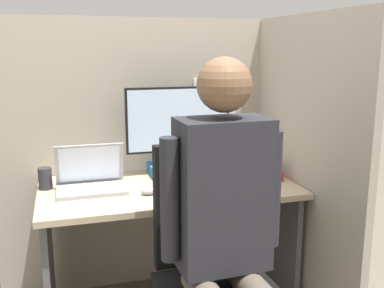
{
  "coord_description": "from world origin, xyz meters",
  "views": [
    {
      "loc": [
        -0.51,
        -1.84,
        1.42
      ],
      "look_at": [
        0.08,
        0.17,
        0.96
      ],
      "focal_mm": 42.0,
      "sensor_mm": 36.0,
      "label": 1
    }
  ],
  "objects": [
    {
      "name": "office_chair",
      "position": [
        0.05,
        -0.24,
        0.53
      ],
      "size": [
        0.52,
        0.56,
        1.03
      ],
      "color": "black",
      "rests_on": "ground"
    },
    {
      "name": "stapler",
      "position": [
        0.58,
        0.31,
        0.74
      ],
      "size": [
        0.04,
        0.17,
        0.05
      ],
      "color": "#A31919",
      "rests_on": "desk"
    },
    {
      "name": "mouse",
      "position": [
        -0.13,
        0.22,
        0.73
      ],
      "size": [
        0.07,
        0.05,
        0.03
      ],
      "color": "gray",
      "rests_on": "desk"
    },
    {
      "name": "paper_box",
      "position": [
        0.11,
        0.54,
        0.74
      ],
      "size": [
        0.33,
        0.22,
        0.05
      ],
      "color": "#236BAD",
      "rests_on": "desk"
    },
    {
      "name": "cubicle_panel_right",
      "position": [
        0.68,
        0.27,
        0.79
      ],
      "size": [
        0.04,
        1.32,
        1.58
      ],
      "color": "gray",
      "rests_on": "ground"
    },
    {
      "name": "person",
      "position": [
        0.05,
        -0.4,
        0.8
      ],
      "size": [
        0.48,
        0.46,
        1.39
      ],
      "color": "brown",
      "rests_on": "ground"
    },
    {
      "name": "cubicle_panel_back",
      "position": [
        0.0,
        0.71,
        0.79
      ],
      "size": [
        1.81,
        0.05,
        1.58
      ],
      "color": "gray",
      "rests_on": "ground"
    },
    {
      "name": "laptop",
      "position": [
        -0.39,
        0.37,
        0.76
      ],
      "size": [
        0.34,
        0.22,
        0.23
      ],
      "color": "#99999E",
      "rests_on": "desk"
    },
    {
      "name": "monitor",
      "position": [
        0.11,
        0.55,
        1.01
      ],
      "size": [
        0.59,
        0.18,
        0.44
      ],
      "color": "black",
      "rests_on": "paper_box"
    },
    {
      "name": "desk",
      "position": [
        0.0,
        0.34,
        0.53
      ],
      "size": [
        1.31,
        0.68,
        0.71
      ],
      "color": "tan",
      "rests_on": "ground"
    },
    {
      "name": "pen_cup",
      "position": [
        -0.61,
        0.45,
        0.77
      ],
      "size": [
        0.07,
        0.07,
        0.11
      ],
      "color": "#28282D",
      "rests_on": "desk"
    },
    {
      "name": "coffee_mug",
      "position": [
        0.48,
        0.56,
        0.76
      ],
      "size": [
        0.07,
        0.07,
        0.09
      ],
      "color": "teal",
      "rests_on": "desk"
    },
    {
      "name": "carrot_toy",
      "position": [
        0.25,
        0.18,
        0.73
      ],
      "size": [
        0.04,
        0.12,
        0.04
      ],
      "color": "orange",
      "rests_on": "desk"
    }
  ]
}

